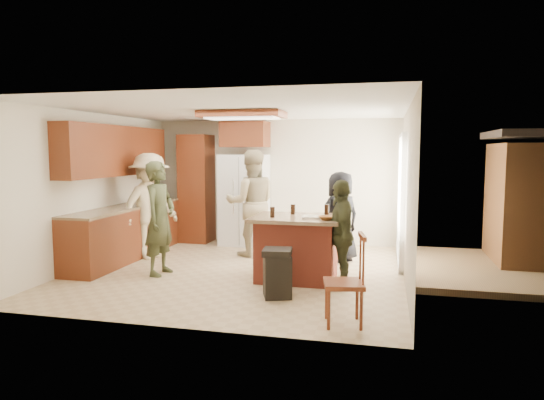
% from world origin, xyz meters
% --- Properties ---
extents(room_shell, '(8.00, 5.20, 5.00)m').
position_xyz_m(room_shell, '(4.37, 1.64, 0.87)').
color(room_shell, tan).
rests_on(room_shell, ground).
extents(person_front_left, '(0.50, 0.66, 1.72)m').
position_xyz_m(person_front_left, '(-1.11, -0.46, 0.86)').
color(person_front_left, '#383D23').
rests_on(person_front_left, ground).
extents(person_behind_left, '(1.06, 0.86, 1.89)m').
position_xyz_m(person_behind_left, '(-0.13, 1.17, 0.95)').
color(person_behind_left, tan).
rests_on(person_behind_left, ground).
extents(person_behind_right, '(0.88, 0.87, 1.53)m').
position_xyz_m(person_behind_right, '(1.46, 1.03, 0.77)').
color(person_behind_right, black).
rests_on(person_behind_right, ground).
extents(person_side_right, '(0.60, 0.94, 1.49)m').
position_xyz_m(person_side_right, '(1.62, -0.54, 0.74)').
color(person_side_right, '#383B22').
rests_on(person_side_right, ground).
extents(person_counter, '(0.93, 1.30, 1.84)m').
position_xyz_m(person_counter, '(-1.80, 0.54, 0.92)').
color(person_counter, tan).
rests_on(person_counter, ground).
extents(left_cabinetry, '(0.64, 3.00, 2.30)m').
position_xyz_m(left_cabinetry, '(-2.24, 0.40, 0.96)').
color(left_cabinetry, maroon).
rests_on(left_cabinetry, ground).
extents(back_wall_units, '(1.80, 0.60, 2.45)m').
position_xyz_m(back_wall_units, '(-1.33, 2.20, 1.38)').
color(back_wall_units, maroon).
rests_on(back_wall_units, ground).
extents(refrigerator, '(0.90, 0.76, 1.80)m').
position_xyz_m(refrigerator, '(-0.55, 2.12, 0.90)').
color(refrigerator, white).
rests_on(refrigerator, ground).
extents(kitchen_island, '(1.28, 1.03, 0.93)m').
position_xyz_m(kitchen_island, '(0.96, -0.27, 0.47)').
color(kitchen_island, '#AB3D2C').
rests_on(kitchen_island, ground).
extents(island_items, '(0.95, 0.74, 0.15)m').
position_xyz_m(island_items, '(1.20, -0.33, 0.97)').
color(island_items, silver).
rests_on(island_items, kitchen_island).
extents(trash_bin, '(0.43, 0.43, 0.63)m').
position_xyz_m(trash_bin, '(0.87, -1.18, 0.32)').
color(trash_bin, black).
rests_on(trash_bin, ground).
extents(spindle_chair, '(0.49, 0.49, 0.99)m').
position_xyz_m(spindle_chair, '(1.81, -1.98, 0.45)').
color(spindle_chair, maroon).
rests_on(spindle_chair, ground).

